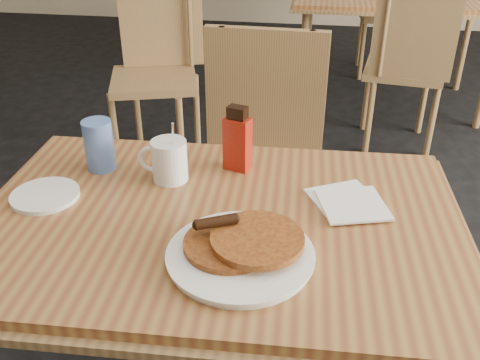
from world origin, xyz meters
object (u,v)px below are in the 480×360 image
(chair_neighbor_near, at_px, (408,56))
(pancake_plate, at_px, (241,250))
(syrup_bottle, at_px, (237,141))
(coffee_mug, at_px, (168,160))
(chair_wall_extra, at_px, (158,54))
(neighbor_table, at_px, (396,1))
(chair_main_far, at_px, (261,144))
(blue_tumbler, at_px, (99,145))
(main_table, at_px, (218,232))

(chair_neighbor_near, bearing_deg, pancake_plate, -97.51)
(syrup_bottle, bearing_deg, coffee_mug, -135.54)
(chair_wall_extra, bearing_deg, neighbor_table, 20.63)
(chair_main_far, height_order, pancake_plate, chair_main_far)
(coffee_mug, bearing_deg, blue_tumbler, -179.69)
(blue_tumbler, bearing_deg, pancake_plate, -36.84)
(main_table, bearing_deg, syrup_bottle, 88.03)
(chair_main_far, xyz_separation_m, syrup_bottle, (-0.00, -0.49, 0.25))
(chair_wall_extra, bearing_deg, main_table, -85.66)
(syrup_bottle, relative_size, blue_tumbler, 1.30)
(chair_wall_extra, bearing_deg, chair_neighbor_near, -6.06)
(main_table, relative_size, coffee_mug, 7.02)
(chair_neighbor_near, bearing_deg, coffee_mug, -106.25)
(main_table, distance_m, blue_tumbler, 0.41)
(chair_neighbor_near, height_order, blue_tumbler, chair_neighbor_near)
(main_table, height_order, chair_neighbor_near, chair_neighbor_near)
(chair_wall_extra, xyz_separation_m, blue_tumbler, (0.32, -1.54, 0.23))
(chair_wall_extra, xyz_separation_m, pancake_plate, (0.76, -1.86, 0.18))
(main_table, bearing_deg, chair_wall_extra, 111.45)
(neighbor_table, relative_size, coffee_mug, 7.93)
(main_table, distance_m, pancake_plate, 0.17)
(blue_tumbler, bearing_deg, neighbor_table, 68.63)
(pancake_plate, relative_size, syrup_bottle, 1.72)
(chair_neighbor_near, bearing_deg, syrup_bottle, -102.73)
(main_table, relative_size, pancake_plate, 3.91)
(chair_main_far, xyz_separation_m, pancake_plate, (0.07, -0.87, 0.18))
(pancake_plate, bearing_deg, coffee_mug, 128.70)
(neighbor_table, distance_m, syrup_bottle, 2.59)
(chair_wall_extra, distance_m, pancake_plate, 2.02)
(syrup_bottle, bearing_deg, pancake_plate, -62.68)
(chair_neighbor_near, bearing_deg, main_table, -100.63)
(coffee_mug, xyz_separation_m, syrup_bottle, (0.16, 0.09, 0.03))
(main_table, distance_m, chair_neighbor_near, 2.10)
(syrup_bottle, bearing_deg, chair_wall_extra, 131.55)
(chair_wall_extra, distance_m, coffee_mug, 1.67)
(chair_neighbor_near, xyz_separation_m, blue_tumbler, (-1.02, -1.80, 0.25))
(chair_main_far, bearing_deg, neighbor_table, 74.59)
(chair_main_far, xyz_separation_m, coffee_mug, (-0.17, -0.58, 0.22))
(pancake_plate, distance_m, blue_tumbler, 0.54)
(neighbor_table, xyz_separation_m, chair_wall_extra, (-1.33, -1.03, -0.12))
(pancake_plate, xyz_separation_m, coffee_mug, (-0.24, 0.29, 0.04))
(neighbor_table, distance_m, blue_tumbler, 2.76)
(pancake_plate, bearing_deg, chair_main_far, 94.41)
(coffee_mug, bearing_deg, main_table, -35.22)
(coffee_mug, bearing_deg, chair_main_far, 82.72)
(neighbor_table, distance_m, coffee_mug, 2.72)
(chair_neighbor_near, bearing_deg, chair_main_far, -109.67)
(chair_main_far, relative_size, chair_wall_extra, 0.99)
(chair_neighbor_near, distance_m, pancake_plate, 2.22)
(main_table, xyz_separation_m, chair_neighbor_near, (0.67, 1.98, -0.14))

